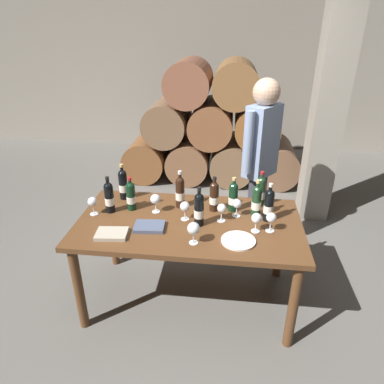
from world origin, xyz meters
name	(u,v)px	position (x,y,z in m)	size (l,w,h in m)	color
ground_plane	(189,297)	(0.00, 0.00, 0.00)	(14.00, 14.00, 0.00)	#66635E
cellar_back_wall	(218,68)	(0.00, 4.20, 1.40)	(10.00, 0.24, 2.80)	gray
barrel_stack	(211,130)	(0.00, 2.60, 0.72)	(2.49, 0.90, 1.69)	brown
stone_pillar	(328,108)	(1.30, 1.60, 1.30)	(0.32, 0.32, 2.60)	gray
dining_table	(189,231)	(0.00, 0.00, 0.67)	(1.70, 0.90, 0.76)	brown
wine_bottle_0	(123,184)	(-0.60, 0.32, 0.89)	(0.07, 0.07, 0.31)	black
wine_bottle_1	(261,191)	(0.55, 0.33, 0.89)	(0.07, 0.07, 0.30)	#19381E
wine_bottle_2	(233,196)	(0.33, 0.21, 0.88)	(0.07, 0.07, 0.29)	black
wine_bottle_3	(180,192)	(-0.10, 0.22, 0.90)	(0.07, 0.07, 0.31)	black
wine_bottle_4	(199,209)	(0.08, -0.04, 0.89)	(0.07, 0.07, 0.31)	black
wine_bottle_5	(257,201)	(0.50, 0.14, 0.89)	(0.07, 0.07, 0.31)	#19381E
wine_bottle_6	(131,196)	(-0.48, 0.14, 0.88)	(0.07, 0.07, 0.28)	black
wine_bottle_7	(109,197)	(-0.64, 0.08, 0.89)	(0.07, 0.07, 0.30)	black
wine_bottle_8	(269,205)	(0.59, 0.09, 0.89)	(0.07, 0.07, 0.31)	black
wine_bottle_9	(214,196)	(0.18, 0.20, 0.89)	(0.07, 0.07, 0.29)	black
wine_glass_0	(222,209)	(0.24, 0.03, 0.86)	(0.07, 0.07, 0.14)	white
wine_glass_1	(194,229)	(0.07, -0.28, 0.87)	(0.09, 0.09, 0.16)	white
wine_glass_2	(271,218)	(0.60, -0.07, 0.87)	(0.07, 0.07, 0.15)	white
wine_glass_3	(256,219)	(0.49, -0.09, 0.87)	(0.07, 0.07, 0.15)	white
wine_glass_4	(93,202)	(-0.76, 0.02, 0.87)	(0.07, 0.07, 0.15)	white
wine_glass_5	(185,207)	(-0.03, 0.02, 0.87)	(0.08, 0.08, 0.15)	white
wine_glass_6	(237,204)	(0.36, 0.12, 0.86)	(0.07, 0.07, 0.15)	white
wine_glass_7	(155,200)	(-0.28, 0.11, 0.87)	(0.08, 0.08, 0.16)	white
tasting_notebook	(112,234)	(-0.52, -0.26, 0.77)	(0.22, 0.16, 0.03)	#B2A893
leather_ledger	(149,227)	(-0.28, -0.13, 0.77)	(0.22, 0.16, 0.03)	#4C5670
serving_plate	(238,241)	(0.37, -0.23, 0.77)	(0.24, 0.24, 0.01)	white
sommelier_presenting	(261,155)	(0.56, 0.75, 1.04)	(0.34, 0.41, 1.72)	#383842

